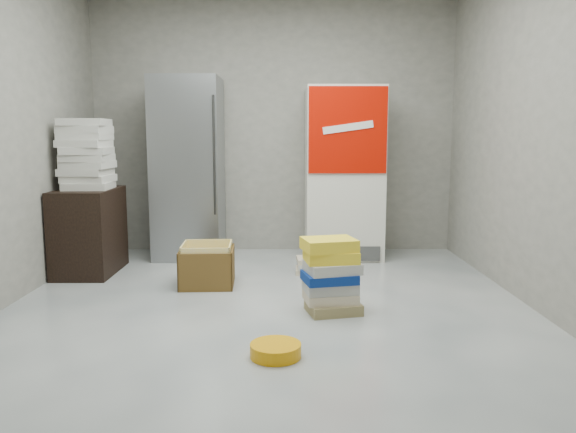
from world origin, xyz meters
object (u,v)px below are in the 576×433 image
(cardboard_box, at_px, (207,268))
(coke_cooler, at_px, (344,173))
(steel_fridge, at_px, (189,169))
(phonebook_stack_main, at_px, (331,276))
(wood_shelf, at_px, (89,231))

(cardboard_box, bearing_deg, coke_cooler, 40.01)
(steel_fridge, bearing_deg, cardboard_box, -73.83)
(coke_cooler, bearing_deg, phonebook_stack_main, -98.36)
(steel_fridge, relative_size, phonebook_stack_main, 3.45)
(wood_shelf, bearing_deg, coke_cooler, 16.28)
(phonebook_stack_main, xyz_separation_m, cardboard_box, (-1.02, 0.76, -0.12))
(phonebook_stack_main, bearing_deg, steel_fridge, 108.14)
(wood_shelf, bearing_deg, cardboard_box, -21.76)
(wood_shelf, relative_size, phonebook_stack_main, 1.45)
(coke_cooler, xyz_separation_m, cardboard_box, (-1.30, -1.19, -0.75))
(phonebook_stack_main, bearing_deg, coke_cooler, 64.92)
(steel_fridge, bearing_deg, wood_shelf, -138.69)
(coke_cooler, distance_m, wood_shelf, 2.63)
(phonebook_stack_main, distance_m, cardboard_box, 1.27)
(wood_shelf, distance_m, phonebook_stack_main, 2.52)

